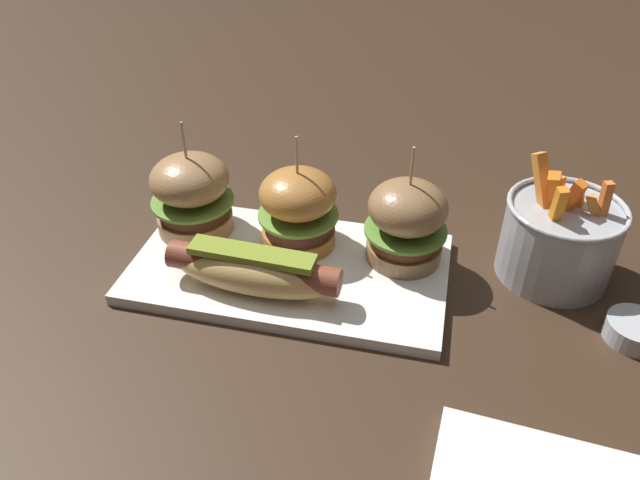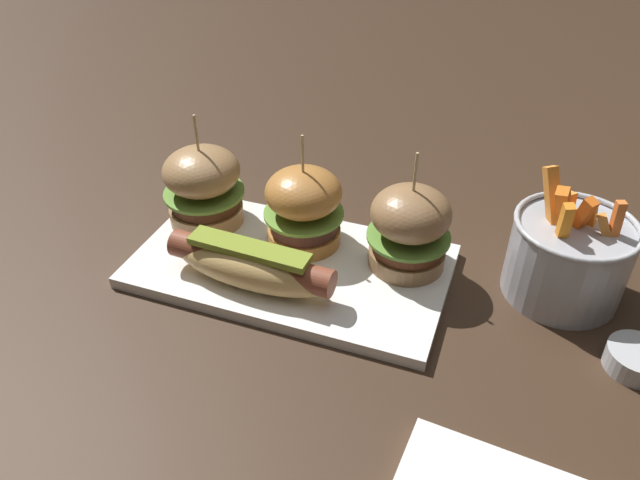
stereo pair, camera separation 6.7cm
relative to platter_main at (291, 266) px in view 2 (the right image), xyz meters
The scene contains 8 objects.
ground_plane 0.01m from the platter_main, ahead, with size 3.00×3.00×0.00m, color #382619.
platter_main is the anchor object (origin of this frame).
hot_dog 0.07m from the platter_main, 116.23° to the right, with size 0.19×0.06×0.05m.
slider_left 0.15m from the platter_main, 162.19° to the left, with size 0.10×0.10×0.14m.
slider_center 0.07m from the platter_main, 89.75° to the left, with size 0.09×0.09×0.14m.
slider_right 0.15m from the platter_main, 18.74° to the left, with size 0.09×0.09×0.14m.
fries_bucket 0.31m from the platter_main, 13.25° to the left, with size 0.13×0.13×0.14m.
sauce_ramekin 0.37m from the platter_main, ahead, with size 0.06×0.06×0.02m.
Camera 2 is at (0.22, -0.50, 0.45)m, focal length 33.82 mm.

